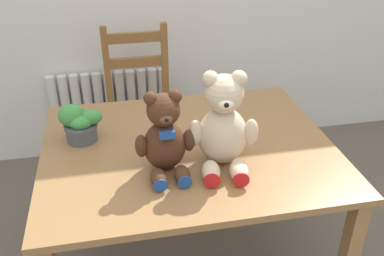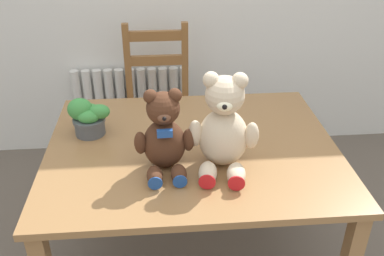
# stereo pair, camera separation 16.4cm
# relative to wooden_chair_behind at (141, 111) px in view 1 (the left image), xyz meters

# --- Properties ---
(radiator) EXTENTS (0.80, 0.10, 0.62)m
(radiator) POSITION_rel_wooden_chair_behind_xyz_m (-0.18, 0.30, -0.19)
(radiator) COLOR silver
(radiator) RESTS_ON ground_plane
(dining_table) EXTENTS (1.25, 0.99, 0.71)m
(dining_table) POSITION_rel_wooden_chair_behind_xyz_m (0.14, -0.83, 0.15)
(dining_table) COLOR olive
(dining_table) RESTS_ON ground_plane
(wooden_chair_behind) EXTENTS (0.39, 0.39, 0.98)m
(wooden_chair_behind) POSITION_rel_wooden_chair_behind_xyz_m (0.00, 0.00, 0.00)
(wooden_chair_behind) COLOR brown
(wooden_chair_behind) RESTS_ON ground_plane
(teddy_bear_left) EXTENTS (0.23, 0.23, 0.34)m
(teddy_bear_left) POSITION_rel_wooden_chair_behind_xyz_m (0.02, -0.98, 0.38)
(teddy_bear_left) COLOR #472819
(teddy_bear_left) RESTS_ON dining_table
(teddy_bear_right) EXTENTS (0.28, 0.29, 0.40)m
(teddy_bear_right) POSITION_rel_wooden_chair_behind_xyz_m (0.25, -0.98, 0.41)
(teddy_bear_right) COLOR beige
(teddy_bear_right) RESTS_ON dining_table
(potted_plant) EXTENTS (0.19, 0.14, 0.17)m
(potted_plant) POSITION_rel_wooden_chair_behind_xyz_m (-0.31, -0.69, 0.32)
(potted_plant) COLOR #4C5156
(potted_plant) RESTS_ON dining_table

